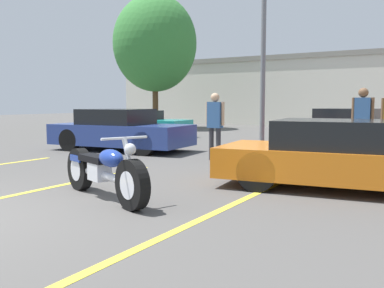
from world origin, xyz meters
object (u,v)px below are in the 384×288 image
(tree_background, at_px, (155,44))
(show_car_hood_open, at_px, (345,156))
(parked_car_mid_left_row, at_px, (120,131))
(parked_car_mid_right_row, at_px, (352,128))
(light_pole, at_px, (266,20))
(motorcycle, at_px, (103,171))
(spectator_by_show_car, at_px, (362,117))
(parked_car_left_row, at_px, (138,124))
(spectator_near_motorcycle, at_px, (215,120))

(tree_background, relative_size, show_car_hood_open, 1.71)
(parked_car_mid_left_row, height_order, parked_car_mid_right_row, parked_car_mid_right_row)
(parked_car_mid_left_row, bearing_deg, tree_background, 115.23)
(light_pole, distance_m, motorcycle, 10.96)
(spectator_by_show_car, bearing_deg, parked_car_mid_left_row, -169.87)
(motorcycle, distance_m, parked_car_mid_right_row, 9.97)
(parked_car_mid_right_row, bearing_deg, parked_car_mid_left_row, -136.87)
(parked_car_left_row, bearing_deg, tree_background, 111.81)
(motorcycle, xyz_separation_m, parked_car_mid_left_row, (-4.11, 5.16, 0.18))
(parked_car_mid_left_row, relative_size, spectator_by_show_car, 2.42)
(motorcycle, height_order, show_car_hood_open, show_car_hood_open)
(show_car_hood_open, bearing_deg, tree_background, 129.07)
(tree_background, relative_size, parked_car_mid_left_row, 1.69)
(parked_car_left_row, bearing_deg, parked_car_mid_left_row, -64.70)
(motorcycle, distance_m, spectator_near_motorcycle, 4.78)
(light_pole, relative_size, parked_car_mid_right_row, 1.90)
(parked_car_left_row, relative_size, parked_car_mid_right_row, 1.06)
(spectator_by_show_car, bearing_deg, parked_car_mid_right_row, 104.28)
(tree_background, height_order, parked_car_mid_right_row, tree_background)
(parked_car_left_row, bearing_deg, parked_car_mid_right_row, -4.78)
(parked_car_mid_left_row, bearing_deg, parked_car_mid_right_row, 33.36)
(tree_background, xyz_separation_m, spectator_by_show_car, (12.41, -8.48, -3.63))
(light_pole, distance_m, spectator_near_motorcycle, 6.44)
(motorcycle, relative_size, parked_car_mid_right_row, 0.55)
(light_pole, relative_size, spectator_by_show_car, 4.46)
(light_pole, bearing_deg, parked_car_mid_left_row, -118.31)
(parked_car_mid_right_row, relative_size, spectator_near_motorcycle, 2.52)
(show_car_hood_open, bearing_deg, parked_car_left_row, 137.87)
(motorcycle, height_order, parked_car_mid_right_row, parked_car_mid_right_row)
(spectator_by_show_car, bearing_deg, motorcycle, -112.09)
(light_pole, bearing_deg, spectator_by_show_car, -42.86)
(parked_car_left_row, height_order, parked_car_mid_right_row, parked_car_mid_right_row)
(spectator_near_motorcycle, distance_m, spectator_by_show_car, 3.60)
(tree_background, distance_m, parked_car_mid_left_row, 11.97)
(parked_car_left_row, xyz_separation_m, parked_car_mid_right_row, (8.55, 0.36, 0.07))
(light_pole, xyz_separation_m, tree_background, (-8.38, 4.74, 0.30))
(light_pole, xyz_separation_m, parked_car_mid_left_row, (-2.66, -4.94, -3.82))
(parked_car_mid_left_row, bearing_deg, light_pole, 56.32)
(light_pole, distance_m, spectator_by_show_car, 6.43)
(show_car_hood_open, bearing_deg, light_pole, 113.28)
(parked_car_left_row, distance_m, spectator_by_show_car, 9.94)
(show_car_hood_open, xyz_separation_m, parked_car_mid_left_row, (-7.07, 2.54, 0.03))
(show_car_hood_open, xyz_separation_m, parked_car_mid_right_row, (-1.26, 7.20, 0.04))
(tree_background, height_order, parked_car_left_row, tree_background)
(motorcycle, distance_m, parked_car_mid_left_row, 6.60)
(parked_car_mid_right_row, xyz_separation_m, spectator_by_show_car, (0.88, -3.46, 0.48))
(light_pole, bearing_deg, parked_car_left_row, -173.23)
(light_pole, distance_m, parked_car_mid_left_row, 6.78)
(show_car_hood_open, xyz_separation_m, parked_car_left_row, (-9.80, 6.84, -0.02))
(parked_car_mid_right_row, bearing_deg, spectator_near_motorcycle, -109.94)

